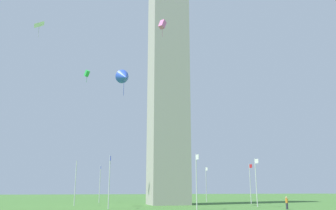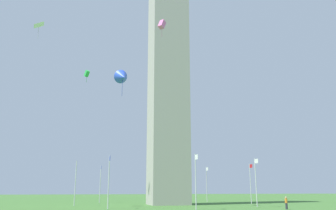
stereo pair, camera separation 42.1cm
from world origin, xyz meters
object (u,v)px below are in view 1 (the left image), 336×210
object	(u,v)px
flagpole_e	(250,181)
flagpole_w	(76,180)
flagpole_se	(206,182)
flagpole_sw	(100,182)
flagpole_n	(197,178)
person_orange_shirt	(287,203)
kite_pink_box	(162,24)
kite_blue_delta	(124,77)
kite_green_box	(87,73)
flagpole_s	(151,183)
flagpole_ne	(256,180)
obelisk_monument	(168,43)
flagpole_nw	(109,179)
kite_white_diamond	(39,25)

from	to	relation	value
flagpole_e	flagpole_w	size ratio (longest dim) A/B	1.00
flagpole_se	flagpole_sw	size ratio (longest dim) A/B	1.00
flagpole_n	person_orange_shirt	bearing A→B (deg)	80.60
kite_pink_box	kite_blue_delta	bearing A→B (deg)	-29.55
flagpole_se	person_orange_shirt	size ratio (longest dim) A/B	4.41
person_orange_shirt	kite_green_box	world-z (taller)	kite_green_box
person_orange_shirt	kite_pink_box	size ratio (longest dim) A/B	0.56
flagpole_se	flagpole_s	bearing A→B (deg)	-112.50
kite_pink_box	flagpole_e	bearing A→B (deg)	118.24
flagpole_se	kite_green_box	world-z (taller)	kite_green_box
flagpole_ne	kite_pink_box	distance (m)	27.88
flagpole_n	flagpole_w	xyz separation A→B (m)	(-15.38, -15.38, 0.00)
obelisk_monument	flagpole_e	distance (m)	29.73
flagpole_se	flagpole_s	distance (m)	11.77
person_orange_shirt	flagpole_n	bearing A→B (deg)	28.42
flagpole_ne	flagpole_e	distance (m)	11.77
flagpole_n	kite_green_box	xyz separation A→B (m)	(-12.49, -14.53, 17.26)
obelisk_monument	person_orange_shirt	bearing A→B (deg)	33.92
flagpole_e	flagpole_nw	xyz separation A→B (m)	(10.87, -26.25, 0.00)
person_orange_shirt	kite_blue_delta	distance (m)	26.87
flagpole_ne	flagpole_e	size ratio (longest dim) A/B	1.00
flagpole_ne	kite_green_box	bearing A→B (deg)	-107.45
flagpole_sw	obelisk_monument	bearing A→B (deg)	45.18
flagpole_ne	kite_blue_delta	size ratio (longest dim) A/B	2.30
flagpole_s	kite_blue_delta	world-z (taller)	kite_blue_delta
flagpole_sw	kite_blue_delta	world-z (taller)	kite_blue_delta
flagpole_ne	flagpole_w	world-z (taller)	same
obelisk_monument	kite_blue_delta	xyz separation A→B (m)	(22.97, -10.69, -14.79)
flagpole_sw	kite_white_diamond	xyz separation A→B (m)	(18.79, -11.09, 22.69)
obelisk_monument	flagpole_ne	bearing A→B (deg)	44.82
obelisk_monument	flagpole_w	size ratio (longest dim) A/B	8.27
flagpole_ne	flagpole_sw	distance (m)	30.75
flagpole_n	flagpole_ne	world-z (taller)	same
flagpole_e	flagpole_w	bearing A→B (deg)	-90.00
flagpole_se	kite_pink_box	size ratio (longest dim) A/B	2.45
flagpole_n	flagpole_sw	world-z (taller)	same
flagpole_s	flagpole_se	bearing A→B (deg)	67.50
flagpole_n	kite_blue_delta	xyz separation A→B (m)	(7.52, -10.69, 10.65)
flagpole_n	flagpole_se	size ratio (longest dim) A/B	1.00
flagpole_n	person_orange_shirt	world-z (taller)	flagpole_n
obelisk_monument	flagpole_ne	distance (m)	29.75
person_orange_shirt	kite_pink_box	distance (m)	31.82
flagpole_w	kite_pink_box	size ratio (longest dim) A/B	2.45
flagpole_s	kite_white_diamond	bearing A→B (deg)	-43.31
person_orange_shirt	kite_blue_delta	world-z (taller)	kite_blue_delta
kite_white_diamond	kite_green_box	bearing A→B (deg)	124.15
kite_pink_box	obelisk_monument	bearing A→B (deg)	161.34
flagpole_nw	flagpole_n	bearing A→B (deg)	67.50
flagpole_nw	kite_pink_box	distance (m)	25.06
flagpole_n	flagpole_s	size ratio (longest dim) A/B	1.00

